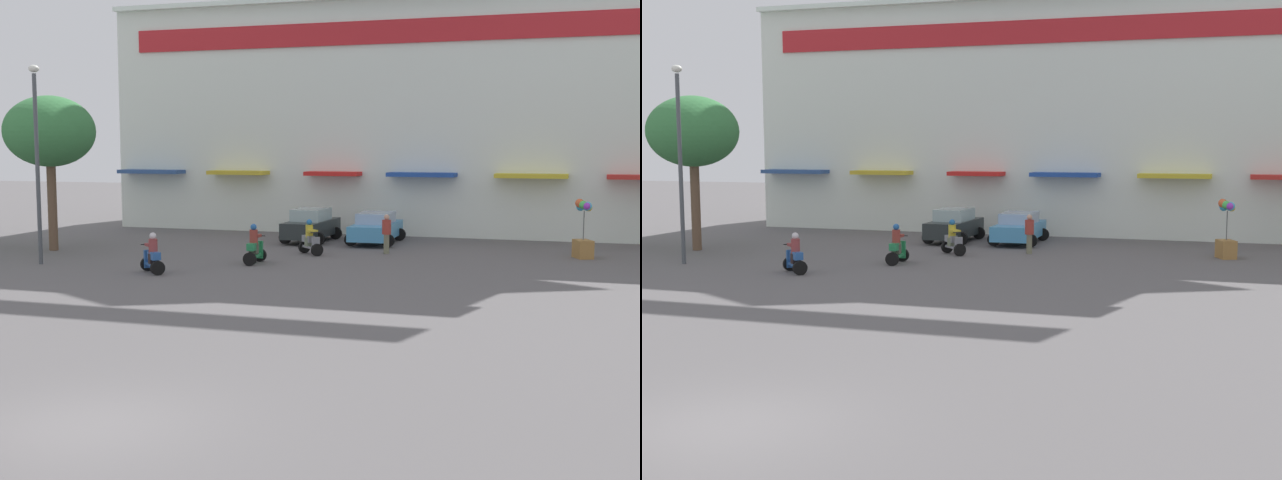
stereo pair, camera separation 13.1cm
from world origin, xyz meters
The scene contains 11 objects.
ground_plane centered at (0.00, 13.00, 0.00)m, with size 128.00×128.00×0.00m, color #5E5B5C.
colonial_building centered at (0.00, 35.87, 9.79)m, with size 34.66×16.16×23.36m.
plaza_tree_0 centered at (-14.63, 19.77, 5.16)m, with size 3.83×4.10×6.73m.
parked_car_0 centered at (-4.88, 26.36, 0.79)m, with size 2.30×4.20×1.58m.
parked_car_1 centered at (-1.75, 26.61, 0.74)m, with size 2.39×4.46×1.46m.
scooter_rider_0 centered at (-3.41, 21.86, 0.61)m, with size 1.30×1.28×1.49m.
scooter_rider_2 centered at (-4.61, 18.57, 0.65)m, with size 0.61×1.43×1.58m.
scooter_rider_4 centered at (-7.20, 15.19, 0.61)m, with size 1.31×1.28×1.49m.
pedestrian_0 centered at (-0.40, 23.08, 0.95)m, with size 0.40×0.40×1.68m.
streetlamp_near centered at (-12.52, 15.96, 4.40)m, with size 0.40×0.40×7.64m.
balloon_vendor_cart centered at (7.57, 24.19, 1.01)m, with size 0.90×1.06×2.44m.
Camera 1 is at (7.83, -11.73, 4.68)m, focal length 47.43 mm.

